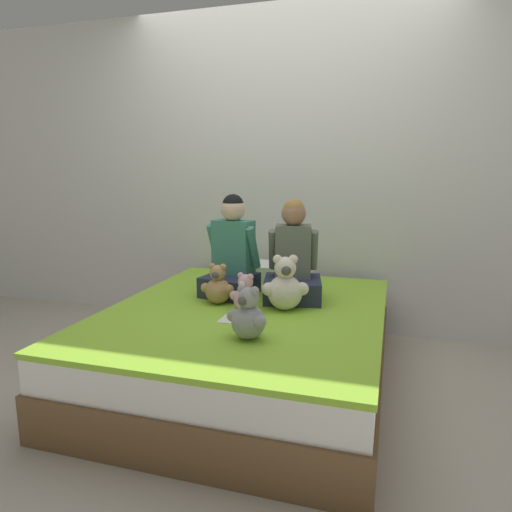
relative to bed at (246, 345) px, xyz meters
The scene contains 11 objects.
ground_plane 0.23m from the bed, ahead, with size 14.00×14.00×0.00m, color #B2A899.
wall_behind_bed 1.49m from the bed, 90.00° to the left, with size 8.00×0.06×2.50m.
bed is the anchor object (origin of this frame).
child_on_left 0.61m from the bed, 123.72° to the left, with size 0.37×0.39×0.66m.
child_on_right 0.59m from the bed, 51.81° to the left, with size 0.41×0.40×0.64m.
teddy_bear_held_by_left_child 0.39m from the bed, 168.22° to the left, with size 0.21×0.16×0.25m.
teddy_bear_held_by_right_child 0.44m from the bed, 10.45° to the left, with size 0.27×0.21×0.33m.
teddy_bear_between_children 0.33m from the bed, 75.83° to the right, with size 0.19×0.14×0.23m.
teddy_bear_at_foot_of_bed 0.60m from the bed, 70.84° to the right, with size 0.22×0.17×0.27m.
pillow_at_headboard 0.83m from the bed, 90.00° to the left, with size 0.50×0.30×0.11m.
sign_card 0.32m from the bed, 81.69° to the right, with size 0.21×0.15×0.00m.
Camera 1 is at (0.81, -2.49, 1.28)m, focal length 32.00 mm.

